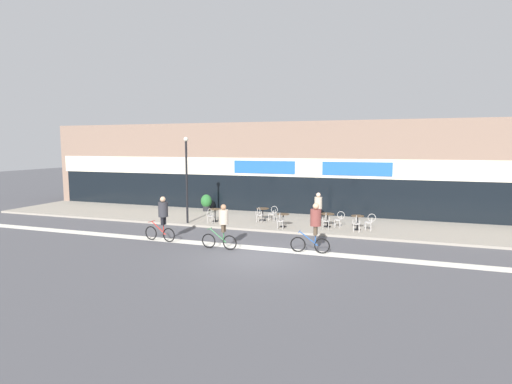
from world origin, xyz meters
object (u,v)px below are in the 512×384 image
object	(u,v)px
planter_pot	(206,202)
cyclist_0	(314,224)
cafe_chair_0_near	(210,214)
cafe_chair_3_near	(326,220)
cafe_chair_4_near	(356,222)
cafe_chair_4_side	(370,221)
cyclist_2	(222,224)
lamp_post	(187,173)
cyclist_1	(162,215)
bistro_table_4	(358,220)
cafe_chair_1_side	(273,212)
bistro_table_3	(328,217)
cafe_chair_3_side	(339,218)
bistro_table_0	(215,213)
cafe_chair_2_near	(280,220)
cafe_chair_1_near	(259,214)
bistro_table_1	(263,212)
pedestrian_near_end	(318,205)
bistro_table_2	(283,218)

from	to	relation	value
planter_pot	cyclist_0	bearing A→B (deg)	-41.44
cyclist_0	cafe_chair_0_near	bearing A→B (deg)	-34.55
cafe_chair_3_near	cafe_chair_4_near	distance (m)	1.63
cafe_chair_4_side	cyclist_2	bearing A→B (deg)	43.95
lamp_post	cyclist_1	size ratio (longest dim) A/B	2.27
bistro_table_4	cafe_chair_1_side	size ratio (longest dim) A/B	0.84
bistro_table_3	cafe_chair_0_near	world-z (taller)	cafe_chair_0_near
planter_pot	cyclist_2	world-z (taller)	cyclist_2
lamp_post	cafe_chair_3_side	bearing A→B (deg)	9.93
cyclist_2	cafe_chair_3_side	bearing A→B (deg)	-126.28
bistro_table_4	cyclist_1	xyz separation A→B (m)	(-8.60, -5.09, 0.61)
cafe_chair_0_near	cyclist_1	bearing A→B (deg)	177.26
cafe_chair_4_near	cyclist_2	bearing A→B (deg)	133.61
bistro_table_4	lamp_post	size ratio (longest dim) A/B	0.16
bistro_table_0	cafe_chair_1_side	bearing A→B (deg)	20.76
bistro_table_0	cafe_chair_2_near	distance (m)	4.28
cafe_chair_1_near	cyclist_2	world-z (taller)	cyclist_2
bistro_table_1	cafe_chair_4_near	world-z (taller)	cafe_chair_4_near
cafe_chair_2_near	cyclist_0	bearing A→B (deg)	-151.53
cyclist_0	pedestrian_near_end	size ratio (longest dim) A/B	1.25
bistro_table_4	cafe_chair_3_near	distance (m)	1.64
bistro_table_0	cafe_chair_3_near	bearing A→B (deg)	-0.51
cafe_chair_0_near	cafe_chair_2_near	xyz separation A→B (m)	(4.20, -0.25, 0.00)
cafe_chair_1_side	pedestrian_near_end	bearing A→B (deg)	-165.15
pedestrian_near_end	bistro_table_3	bearing A→B (deg)	-62.58
bistro_table_4	cyclist_0	bearing A→B (deg)	-106.06
cafe_chair_3_side	cyclist_2	world-z (taller)	cyclist_2
cafe_chair_1_side	cafe_chair_3_side	world-z (taller)	same
cafe_chair_1_near	cafe_chair_3_near	xyz separation A→B (m)	(3.94, -0.63, 0.00)
cafe_chair_1_near	cyclist_2	size ratio (longest dim) A/B	0.45
cafe_chair_2_near	cafe_chair_3_near	xyz separation A→B (m)	(2.29, 0.82, 0.00)
cafe_chair_2_near	cafe_chair_4_side	size ratio (longest dim) A/B	1.00
bistro_table_2	cafe_chair_2_near	bearing A→B (deg)	-89.29
planter_pot	bistro_table_0	bearing A→B (deg)	-56.62
bistro_table_1	lamp_post	bearing A→B (deg)	-151.28
cafe_chair_3_side	planter_pot	bearing A→B (deg)	-10.93
bistro_table_1	cafe_chair_0_near	xyz separation A→B (m)	(-2.55, -1.83, -0.01)
cafe_chair_1_side	cafe_chair_1_near	bearing A→B (deg)	45.87
cafe_chair_4_near	lamp_post	size ratio (longest dim) A/B	0.18
bistro_table_3	cafe_chair_4_near	world-z (taller)	cafe_chair_4_near
cyclist_0	pedestrian_near_end	xyz separation A→B (m)	(-0.97, 6.36, -0.14)
cafe_chair_3_side	bistro_table_3	bearing A→B (deg)	4.76
bistro_table_0	cyclist_2	distance (m)	5.95
bistro_table_2	cafe_chair_1_near	bearing A→B (deg)	153.27
cafe_chair_3_near	cafe_chair_4_near	size ratio (longest dim) A/B	1.00
bistro_table_2	cyclist_1	distance (m)	6.57
cafe_chair_1_side	cyclist_1	distance (m)	7.07
cyclist_0	cafe_chair_3_near	bearing A→B (deg)	-91.54
bistro_table_3	cafe_chair_0_near	size ratio (longest dim) A/B	0.82
cafe_chair_4_side	lamp_post	xyz separation A→B (m)	(-10.03, -1.20, 2.33)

